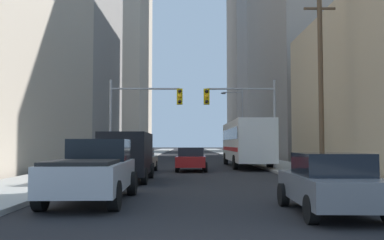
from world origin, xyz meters
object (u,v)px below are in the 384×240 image
Objects in this scene: city_bus at (246,141)px; pickup_truck_silver at (94,171)px; sedan_grey at (330,183)px; sedan_beige at (140,160)px; cargo_van_black at (128,154)px; sedan_red at (191,159)px; traffic_signal_near_right at (243,108)px; traffic_signal_near_left at (142,108)px.

pickup_truck_silver is at bearing -110.96° from city_bus.
sedan_grey and sedan_beige have the same top height.
sedan_red is at bearing 67.07° from cargo_van_black.
sedan_beige is at bearing 90.47° from pickup_truck_silver.
pickup_truck_silver reaches higher than sedan_grey.
sedan_beige is 7.61m from traffic_signal_near_right.
city_bus is 2.71× the size of sedan_beige.
city_bus is at bearing 80.16° from traffic_signal_near_right.
city_bus is 2.11× the size of pickup_truck_silver.
traffic_signal_near_right is (3.47, 0.66, 3.32)m from sedan_red.
sedan_grey is 16.90m from sedan_beige.
traffic_signal_near_right is at bearing 89.58° from sedan_grey.
sedan_red is 4.85m from traffic_signal_near_right.
city_bus reaches higher than sedan_beige.
sedan_grey is at bearing -69.12° from traffic_signal_near_left.
sedan_beige and sedan_red have the same top height.
sedan_red is at bearing -169.21° from traffic_signal_near_right.
pickup_truck_silver is 0.91× the size of traffic_signal_near_left.
pickup_truck_silver is 6.85m from sedan_grey.
sedan_red is (-3.34, 16.55, 0.00)m from sedan_grey.
cargo_van_black is (0.03, 6.97, 0.35)m from pickup_truck_silver.
traffic_signal_near_right is at bearing -99.84° from city_bus.
sedan_beige is 3.70m from traffic_signal_near_left.
traffic_signal_near_left is (-0.03, 1.62, 3.32)m from sedan_beige.
sedan_red is (-4.19, -4.79, -1.16)m from city_bus.
cargo_van_black reaches higher than sedan_red.
traffic_signal_near_left is (-6.57, 17.21, 3.32)m from sedan_grey.
cargo_van_black is 6.28m from sedan_beige.
sedan_red is 0.71× the size of traffic_signal_near_right.
city_bus reaches higher than sedan_grey.
sedan_beige is 3.33m from sedan_red.
traffic_signal_near_left is at bearing 91.20° from sedan_beige.
sedan_grey is 17.53m from traffic_signal_near_right.
city_bus reaches higher than pickup_truck_silver.
sedan_beige is (-6.53, 15.59, 0.00)m from sedan_grey.
cargo_van_black is (-7.24, -12.00, -0.64)m from city_bus.
traffic_signal_near_right is (6.69, -0.00, -0.00)m from traffic_signal_near_left.
sedan_grey is at bearing -78.58° from sedan_red.
traffic_signal_near_left reaches higher than sedan_beige.
traffic_signal_near_left is 1.00× the size of traffic_signal_near_right.
sedan_grey is at bearing -92.26° from city_bus.
cargo_van_black is 8.36m from traffic_signal_near_left.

